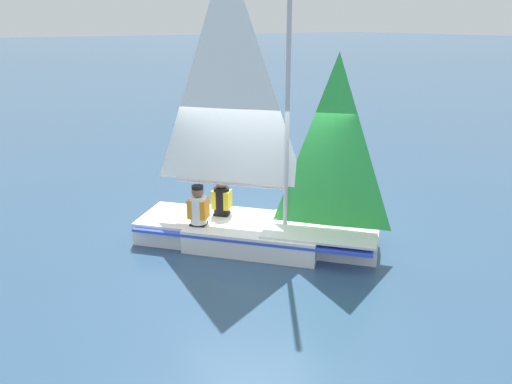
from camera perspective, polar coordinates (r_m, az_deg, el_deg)
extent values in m
plane|color=#2D4C6B|center=(9.32, 0.00, -5.94)|extent=(260.00, 260.00, 0.00)
cube|color=white|center=(9.23, 0.00, -4.76)|extent=(2.75, 2.67, 0.42)
cube|color=white|center=(9.00, 10.57, -5.77)|extent=(1.28, 1.26, 0.42)
cube|color=white|center=(9.76, -9.70, -3.68)|extent=(1.56, 1.58, 0.42)
cube|color=blue|center=(9.18, 0.00, -3.99)|extent=(4.15, 3.93, 0.05)
cube|color=silver|center=(8.94, 7.46, -4.14)|extent=(2.35, 2.30, 0.04)
cylinder|color=#B7B7BC|center=(8.41, 3.66, 11.17)|extent=(0.08, 0.08, 4.74)
cylinder|color=#B7B7BC|center=(9.03, -2.98, 0.97)|extent=(1.58, 1.42, 0.07)
pyramid|color=white|center=(8.62, -3.20, 13.48)|extent=(1.49, 1.34, 3.87)
pyramid|color=green|center=(8.44, 9.01, 5.53)|extent=(1.13, 1.01, 2.95)
cube|color=black|center=(10.02, -12.61, -3.67)|extent=(0.08, 0.08, 0.29)
cube|color=black|center=(9.64, -3.88, -3.63)|extent=(0.37, 0.37, 0.45)
cylinder|color=black|center=(9.46, -3.95, -0.97)|extent=(0.42, 0.42, 0.50)
cube|color=yellow|center=(9.46, -3.95, -0.83)|extent=(0.43, 0.42, 0.35)
sphere|color=brown|center=(9.35, -4.00, 1.04)|extent=(0.22, 0.22, 0.22)
cube|color=black|center=(9.22, -6.50, -4.81)|extent=(0.37, 0.37, 0.45)
cylinder|color=white|center=(9.04, -6.61, -2.05)|extent=(0.42, 0.42, 0.50)
cube|color=orange|center=(9.03, -6.62, -1.90)|extent=(0.43, 0.42, 0.35)
sphere|color=brown|center=(8.92, -6.69, 0.05)|extent=(0.22, 0.22, 0.22)
cylinder|color=black|center=(8.89, -6.71, 0.55)|extent=(0.30, 0.30, 0.06)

